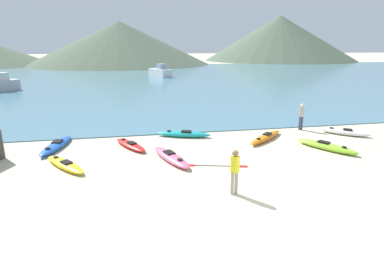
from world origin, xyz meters
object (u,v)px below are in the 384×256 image
object	(u,v)px
moored_boat_2	(0,85)
kayak_on_sand_0	(131,145)
kayak_on_sand_7	(65,164)
person_near_foreground	(235,169)
kayak_on_sand_3	(345,132)
moored_boat_0	(160,72)
kayak_on_sand_1	(184,134)
kayak_on_sand_2	(266,137)
person_near_waterline	(302,115)
kayak_on_sand_4	(56,145)
kayak_on_sand_6	(171,157)
loose_paddle	(216,166)
kayak_on_sand_5	(326,146)

from	to	relation	value
moored_boat_2	kayak_on_sand_0	bearing A→B (deg)	-56.63
kayak_on_sand_7	person_near_foreground	distance (m)	7.58
kayak_on_sand_7	kayak_on_sand_3	bearing A→B (deg)	8.15
kayak_on_sand_3	moored_boat_0	size ratio (longest dim) A/B	0.47
kayak_on_sand_1	person_near_foreground	world-z (taller)	person_near_foreground
kayak_on_sand_2	moored_boat_2	distance (m)	32.31
person_near_foreground	person_near_waterline	size ratio (longest dim) A/B	1.00
kayak_on_sand_3	kayak_on_sand_4	world-z (taller)	kayak_on_sand_3
kayak_on_sand_4	kayak_on_sand_7	world-z (taller)	kayak_on_sand_4
kayak_on_sand_6	kayak_on_sand_7	world-z (taller)	kayak_on_sand_6
kayak_on_sand_0	kayak_on_sand_2	world-z (taller)	kayak_on_sand_2
person_near_waterline	moored_boat_2	size ratio (longest dim) A/B	0.43
kayak_on_sand_1	moored_boat_0	bearing A→B (deg)	87.50
kayak_on_sand_0	loose_paddle	distance (m)	5.03
kayak_on_sand_6	person_near_waterline	size ratio (longest dim) A/B	1.92
kayak_on_sand_5	moored_boat_2	xyz separation A→B (m)	(-25.07, 25.14, 0.63)
kayak_on_sand_2	kayak_on_sand_3	world-z (taller)	kayak_on_sand_3
moored_boat_0	loose_paddle	size ratio (longest dim) A/B	1.95
kayak_on_sand_6	kayak_on_sand_7	distance (m)	4.69
kayak_on_sand_5	person_near_waterline	size ratio (longest dim) A/B	1.79
kayak_on_sand_1	kayak_on_sand_6	xyz separation A→B (m)	(-1.17, -3.58, -0.00)
kayak_on_sand_7	kayak_on_sand_0	bearing A→B (deg)	38.54
kayak_on_sand_4	kayak_on_sand_7	distance (m)	2.97
kayak_on_sand_7	loose_paddle	world-z (taller)	kayak_on_sand_7
kayak_on_sand_0	moored_boat_2	size ratio (longest dim) A/B	0.69
kayak_on_sand_3	person_near_waterline	bearing A→B (deg)	143.17
person_near_foreground	moored_boat_0	distance (m)	43.02
kayak_on_sand_4	moored_boat_0	size ratio (longest dim) A/B	0.63
moored_boat_2	kayak_on_sand_5	bearing A→B (deg)	-45.07
kayak_on_sand_3	moored_boat_2	size ratio (longest dim) A/B	0.64
kayak_on_sand_3	kayak_on_sand_7	bearing A→B (deg)	-171.85
kayak_on_sand_0	person_near_foreground	bearing A→B (deg)	-57.84
kayak_on_sand_3	loose_paddle	size ratio (longest dim) A/B	0.92
person_near_foreground	loose_paddle	bearing A→B (deg)	89.25
moored_boat_0	moored_boat_2	bearing A→B (deg)	-144.38
kayak_on_sand_2	moored_boat_0	distance (m)	37.25
kayak_on_sand_4	moored_boat_0	bearing A→B (deg)	76.99
person_near_foreground	moored_boat_2	distance (m)	34.49
kayak_on_sand_0	moored_boat_2	world-z (taller)	moored_boat_2
kayak_on_sand_0	kayak_on_sand_5	size ratio (longest dim) A/B	0.90
kayak_on_sand_4	moored_boat_2	xyz separation A→B (m)	(-11.28, 22.38, 0.65)
kayak_on_sand_2	moored_boat_2	world-z (taller)	moored_boat_2
kayak_on_sand_0	person_near_waterline	size ratio (longest dim) A/B	1.61
moored_boat_2	kayak_on_sand_6	bearing A→B (deg)	-55.97
kayak_on_sand_1	moored_boat_0	distance (m)	35.74
kayak_on_sand_3	kayak_on_sand_5	xyz separation A→B (m)	(-2.71, -2.19, 0.01)
kayak_on_sand_3	kayak_on_sand_7	xyz separation A→B (m)	(-15.49, -2.22, -0.03)
kayak_on_sand_7	person_near_foreground	size ratio (longest dim) A/B	1.61
kayak_on_sand_7	moored_boat_2	bearing A→B (deg)	116.03
kayak_on_sand_5	person_near_foreground	xyz separation A→B (m)	(-6.23, -3.75, 0.79)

